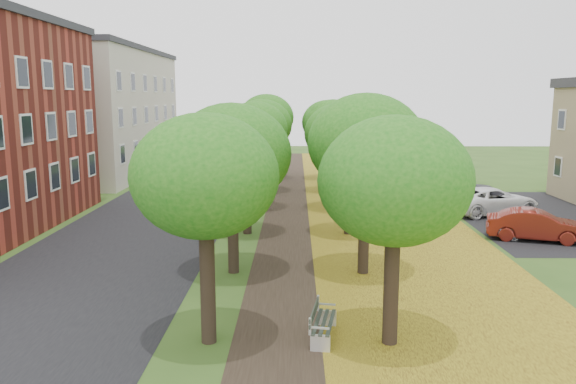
{
  "coord_description": "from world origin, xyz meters",
  "views": [
    {
      "loc": [
        0.1,
        -14.03,
        6.46
      ],
      "look_at": [
        -0.22,
        9.15,
        2.5
      ],
      "focal_mm": 35.0,
      "sensor_mm": 36.0,
      "label": 1
    }
  ],
  "objects_px": {
    "car_red": "(536,225)",
    "bench": "(322,322)",
    "car_grey": "(485,198)",
    "car_white": "(491,200)",
    "car_silver": "(533,226)"
  },
  "relations": [
    {
      "from": "car_white",
      "to": "car_silver",
      "type": "bearing_deg",
      "value": 160.0
    },
    {
      "from": "bench",
      "to": "car_silver",
      "type": "height_order",
      "value": "car_silver"
    },
    {
      "from": "car_silver",
      "to": "car_white",
      "type": "relative_size",
      "value": 0.67
    },
    {
      "from": "bench",
      "to": "car_red",
      "type": "height_order",
      "value": "car_red"
    },
    {
      "from": "car_silver",
      "to": "car_red",
      "type": "distance_m",
      "value": 0.3
    },
    {
      "from": "bench",
      "to": "car_grey",
      "type": "bearing_deg",
      "value": -20.91
    },
    {
      "from": "car_grey",
      "to": "car_white",
      "type": "relative_size",
      "value": 0.94
    },
    {
      "from": "car_red",
      "to": "car_white",
      "type": "relative_size",
      "value": 0.8
    },
    {
      "from": "car_red",
      "to": "bench",
      "type": "bearing_deg",
      "value": 153.11
    },
    {
      "from": "car_red",
      "to": "car_white",
      "type": "bearing_deg",
      "value": 16.96
    },
    {
      "from": "car_grey",
      "to": "car_white",
      "type": "xyz_separation_m",
      "value": [
        0.0,
        -0.99,
        0.01
      ]
    },
    {
      "from": "car_silver",
      "to": "car_grey",
      "type": "bearing_deg",
      "value": 7.96
    },
    {
      "from": "car_grey",
      "to": "car_red",
      "type": "bearing_deg",
      "value": 179.84
    },
    {
      "from": "bench",
      "to": "car_grey",
      "type": "distance_m",
      "value": 20.26
    },
    {
      "from": "car_silver",
      "to": "car_white",
      "type": "bearing_deg",
      "value": 7.96
    }
  ]
}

